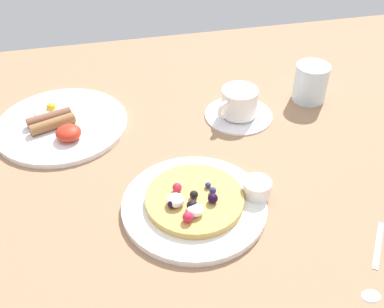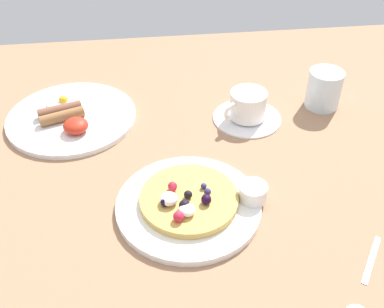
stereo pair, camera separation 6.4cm
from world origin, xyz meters
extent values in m
cube|color=#9A7153|center=(0.00, 0.00, -0.01)|extent=(2.01, 1.22, 0.03)
cylinder|color=white|center=(0.03, -0.06, 0.01)|extent=(0.24, 0.24, 0.01)
cylinder|color=tan|center=(0.03, -0.06, 0.02)|extent=(0.17, 0.17, 0.01)
sphere|color=navy|center=(0.00, -0.07, 0.03)|extent=(0.01, 0.01, 0.01)
sphere|color=navy|center=(0.06, -0.04, 0.03)|extent=(0.01, 0.01, 0.01)
sphere|color=#CC2540|center=(0.01, -0.04, 0.03)|extent=(0.01, 0.01, 0.01)
sphere|color=red|center=(0.01, -0.11, 0.03)|extent=(0.02, 0.02, 0.02)
sphere|color=black|center=(0.03, -0.06, 0.03)|extent=(0.01, 0.01, 0.01)
sphere|color=navy|center=(0.07, -0.06, 0.03)|extent=(0.01, 0.01, 0.01)
sphere|color=red|center=(0.01, -0.04, 0.03)|extent=(0.02, 0.02, 0.02)
sphere|color=black|center=(-0.01, -0.08, 0.03)|extent=(0.02, 0.02, 0.02)
sphere|color=black|center=(0.02, -0.09, 0.03)|extent=(0.02, 0.02, 0.02)
sphere|color=black|center=(0.06, -0.08, 0.03)|extent=(0.02, 0.02, 0.02)
ellipsoid|color=white|center=(0.00, -0.07, 0.03)|extent=(0.03, 0.03, 0.02)
ellipsoid|color=white|center=(0.03, -0.10, 0.03)|extent=(0.03, 0.03, 0.02)
cylinder|color=white|center=(0.14, -0.06, 0.03)|extent=(0.05, 0.05, 0.03)
cylinder|color=brown|center=(0.14, -0.06, 0.03)|extent=(0.04, 0.04, 0.00)
cylinder|color=white|center=(-0.18, 0.23, 0.01)|extent=(0.27, 0.27, 0.01)
cylinder|color=olive|center=(-0.20, 0.21, 0.02)|extent=(0.09, 0.05, 0.02)
cylinder|color=brown|center=(-0.20, 0.23, 0.02)|extent=(0.09, 0.05, 0.02)
ellipsoid|color=white|center=(-0.20, 0.28, 0.01)|extent=(0.08, 0.06, 0.01)
sphere|color=yellow|center=(-0.20, 0.28, 0.02)|extent=(0.02, 0.02, 0.02)
ellipsoid|color=red|center=(-0.17, 0.17, 0.02)|extent=(0.05, 0.05, 0.03)
cylinder|color=white|center=(0.19, 0.18, 0.00)|extent=(0.14, 0.14, 0.01)
cylinder|color=white|center=(0.19, 0.18, 0.04)|extent=(0.08, 0.08, 0.06)
torus|color=white|center=(0.15, 0.16, 0.04)|extent=(0.04, 0.03, 0.04)
cylinder|color=#917E50|center=(0.19, 0.18, 0.05)|extent=(0.07, 0.07, 0.00)
cube|color=silver|center=(0.29, -0.20, 0.00)|extent=(0.06, 0.08, 0.00)
cylinder|color=silver|center=(0.36, 0.22, 0.04)|extent=(0.07, 0.07, 0.08)
camera|label=1|loc=(-0.09, -0.59, 0.56)|focal=43.25mm
camera|label=2|loc=(-0.03, -0.61, 0.56)|focal=43.25mm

